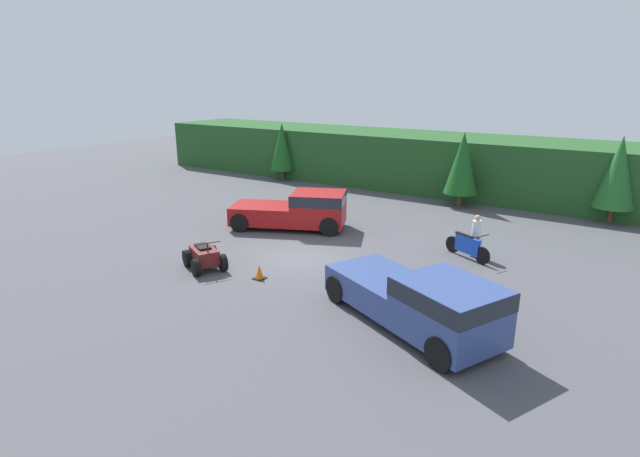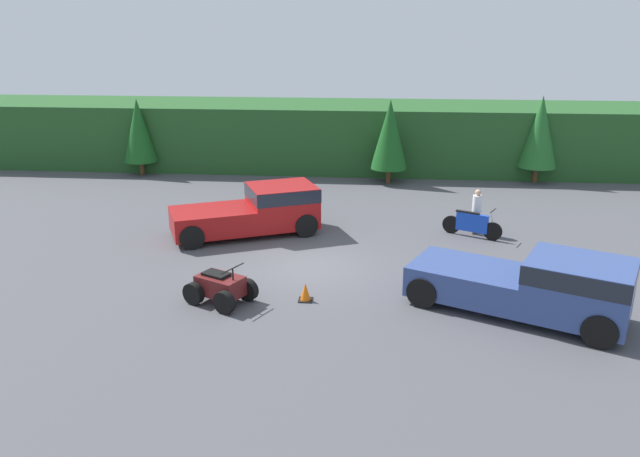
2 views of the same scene
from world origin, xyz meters
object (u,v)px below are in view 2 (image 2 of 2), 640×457
pickup_truck_second (538,284)px  quad_atv (220,287)px  traffic_cone (305,292)px  dirt_bike (472,224)px  rider_person (477,210)px  pickup_truck_red (258,209)px

pickup_truck_second → quad_atv: (-8.96, 0.10, -0.51)m
traffic_cone → quad_atv: bearing=-171.8°
dirt_bike → quad_atv: (-8.13, -6.75, -0.03)m
pickup_truck_second → rider_person: (-0.63, 7.26, -0.02)m
traffic_cone → rider_person: bearing=49.2°
traffic_cone → pickup_truck_red: bearing=112.7°
quad_atv → rider_person: size_ratio=1.24×
pickup_truck_red → traffic_cone: (2.53, -6.07, -0.73)m
pickup_truck_red → dirt_bike: (8.21, 0.33, -0.49)m
pickup_truck_red → dirt_bike: 8.23m
dirt_bike → rider_person: 0.65m
pickup_truck_second → quad_atv: size_ratio=2.85×
pickup_truck_red → rider_person: pickup_truck_red is taller
dirt_bike → pickup_truck_second: bearing=-56.7°
pickup_truck_second → traffic_cone: bearing=-159.2°
dirt_bike → quad_atv: 10.57m
pickup_truck_second → rider_person: pickup_truck_second is taller
pickup_truck_second → traffic_cone: size_ratio=11.40×
rider_person → pickup_truck_second: bearing=-61.6°
quad_atv → pickup_truck_red: bearing=117.2°
quad_atv → traffic_cone: 2.49m
pickup_truck_red → traffic_cone: size_ratio=10.78×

